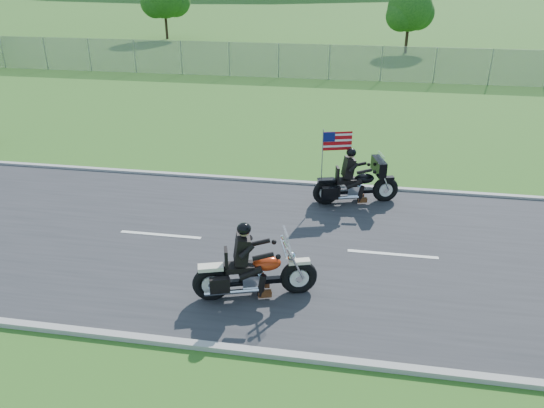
# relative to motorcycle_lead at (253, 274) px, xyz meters

# --- Properties ---
(ground) EXTENTS (420.00, 420.00, 0.00)m
(ground) POSITION_rel_motorcycle_lead_xyz_m (-0.96, 2.25, -0.57)
(ground) COLOR #315C1C
(ground) RESTS_ON ground
(road) EXTENTS (120.00, 8.00, 0.04)m
(road) POSITION_rel_motorcycle_lead_xyz_m (-0.96, 2.25, -0.55)
(road) COLOR #28282B
(road) RESTS_ON ground
(curb_north) EXTENTS (120.00, 0.18, 0.12)m
(curb_north) POSITION_rel_motorcycle_lead_xyz_m (-0.96, 6.30, -0.52)
(curb_north) COLOR #9E9B93
(curb_north) RESTS_ON ground
(curb_south) EXTENTS (120.00, 0.18, 0.12)m
(curb_south) POSITION_rel_motorcycle_lead_xyz_m (-0.96, -1.80, -0.52)
(curb_south) COLOR #9E9B93
(curb_south) RESTS_ON ground
(fence) EXTENTS (60.00, 0.03, 2.00)m
(fence) POSITION_rel_motorcycle_lead_xyz_m (-5.96, 22.25, 0.43)
(fence) COLOR gray
(fence) RESTS_ON ground
(tree_fence_near) EXTENTS (3.52, 3.28, 4.75)m
(tree_fence_near) POSITION_rel_motorcycle_lead_xyz_m (5.09, 32.29, 2.40)
(tree_fence_near) COLOR #382316
(tree_fence_near) RESTS_ON ground
(motorcycle_lead) EXTENTS (2.64, 1.19, 1.82)m
(motorcycle_lead) POSITION_rel_motorcycle_lead_xyz_m (0.00, 0.00, 0.00)
(motorcycle_lead) COLOR black
(motorcycle_lead) RESTS_ON ground
(motorcycle_follow) EXTENTS (2.54, 1.18, 2.16)m
(motorcycle_follow) POSITION_rel_motorcycle_lead_xyz_m (2.03, 5.18, 0.02)
(motorcycle_follow) COLOR black
(motorcycle_follow) RESTS_ON ground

